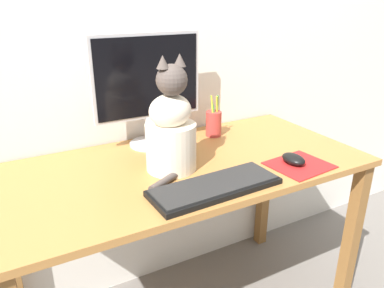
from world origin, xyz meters
TOP-DOWN VIEW (x-y plane):
  - wall_back at (0.00, 0.36)m, footprint 7.00×0.04m
  - desk at (0.00, 0.00)m, footprint 1.35×0.65m
  - monitor at (-0.04, 0.23)m, footprint 0.44×0.17m
  - keyboard at (-0.01, -0.23)m, footprint 0.43×0.17m
  - mousepad_right at (0.36, -0.22)m, footprint 0.23×0.20m
  - computer_mouse_right at (0.34, -0.20)m, footprint 0.07×0.10m
  - cat at (-0.06, -0.02)m, footprint 0.24×0.25m
  - pen_cup at (0.25, 0.20)m, footprint 0.07×0.07m

SIDE VIEW (x-z plane):
  - desk at x=0.00m, z-range 0.27..1.02m
  - mousepad_right at x=0.36m, z-range 0.75..0.76m
  - keyboard at x=-0.01m, z-range 0.75..0.77m
  - computer_mouse_right at x=0.34m, z-range 0.76..0.79m
  - pen_cup at x=0.25m, z-range 0.72..0.90m
  - cat at x=-0.06m, z-range 0.70..1.10m
  - monitor at x=-0.04m, z-range 0.78..1.23m
  - wall_back at x=0.00m, z-range 0.00..2.50m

